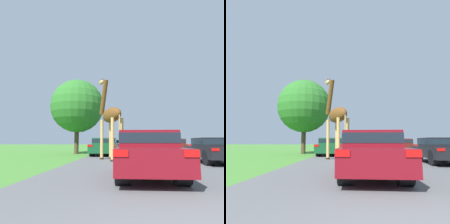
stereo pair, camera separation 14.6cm
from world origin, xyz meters
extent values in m
cube|color=#5B5B5E|center=(0.00, 30.00, 0.00)|extent=(8.26, 120.00, 0.00)
cylinder|color=tan|center=(-2.78, 10.69, 1.19)|extent=(0.18, 0.18, 2.39)
cylinder|color=#2D2319|center=(-2.78, 10.69, 0.06)|extent=(0.24, 0.24, 0.11)
cylinder|color=tan|center=(-2.26, 10.99, 1.19)|extent=(0.18, 0.18, 2.39)
cylinder|color=#2D2319|center=(-2.26, 10.99, 0.06)|extent=(0.24, 0.24, 0.11)
cylinder|color=tan|center=(-2.03, 9.39, 1.19)|extent=(0.18, 0.18, 2.39)
cylinder|color=#2D2319|center=(-2.03, 9.39, 0.06)|extent=(0.24, 0.24, 0.11)
cylinder|color=tan|center=(-1.51, 9.69, 1.19)|extent=(0.18, 0.18, 2.39)
cylinder|color=#2D2319|center=(-1.51, 9.69, 0.06)|extent=(0.24, 0.24, 0.11)
ellipsoid|color=brown|center=(-2.14, 10.19, 2.63)|extent=(1.68, 2.21, 0.90)
cylinder|color=brown|center=(-2.72, 11.19, 3.96)|extent=(0.75, 1.00, 2.25)
ellipsoid|color=tan|center=(-2.95, 11.59, 5.09)|extent=(0.49, 0.61, 0.30)
cylinder|color=tan|center=(-1.64, 9.31, 1.98)|extent=(0.06, 0.06, 1.31)
cone|color=brown|center=(-2.92, 11.41, 5.32)|extent=(0.07, 0.07, 0.16)
cone|color=brown|center=(-2.81, 11.48, 5.32)|extent=(0.07, 0.07, 0.16)
cube|color=maroon|center=(-0.64, 4.75, 0.59)|extent=(1.81, 3.98, 0.62)
cube|color=maroon|center=(-0.64, 4.75, 1.14)|extent=(1.63, 1.79, 0.47)
cube|color=#19232D|center=(-0.64, 4.75, 1.16)|extent=(1.65, 1.81, 0.28)
cube|color=red|center=(-1.39, 2.75, 0.81)|extent=(0.33, 0.03, 0.15)
cube|color=red|center=(0.10, 2.75, 0.81)|extent=(0.33, 0.03, 0.15)
cylinder|color=black|center=(-1.37, 5.95, 0.33)|extent=(0.36, 0.66, 0.66)
cylinder|color=black|center=(0.08, 5.95, 0.33)|extent=(0.36, 0.66, 0.66)
cylinder|color=black|center=(-1.37, 3.56, 0.33)|extent=(0.36, 0.66, 0.66)
cylinder|color=black|center=(0.08, 3.56, 0.33)|extent=(0.36, 0.66, 0.66)
cube|color=silver|center=(-2.92, 21.39, 0.54)|extent=(1.75, 4.58, 0.53)
cube|color=silver|center=(-2.92, 21.39, 1.05)|extent=(1.57, 2.06, 0.48)
cube|color=#19232D|center=(-2.92, 21.39, 1.07)|extent=(1.59, 2.08, 0.29)
cube|color=red|center=(-3.63, 19.09, 0.73)|extent=(0.31, 0.03, 0.13)
cube|color=red|center=(-2.20, 19.09, 0.73)|extent=(0.31, 0.03, 0.13)
cylinder|color=black|center=(-3.62, 22.76, 0.32)|extent=(0.35, 0.65, 0.65)
cylinder|color=black|center=(-2.22, 22.76, 0.32)|extent=(0.35, 0.65, 0.65)
cylinder|color=black|center=(-3.62, 20.02, 0.32)|extent=(0.35, 0.65, 0.65)
cylinder|color=black|center=(-2.22, 20.02, 0.32)|extent=(0.35, 0.65, 0.65)
cube|color=navy|center=(2.85, 22.93, 0.56)|extent=(1.82, 4.17, 0.60)
cube|color=navy|center=(2.85, 22.93, 1.15)|extent=(1.63, 1.88, 0.57)
cube|color=#19232D|center=(2.85, 22.93, 1.17)|extent=(1.65, 1.89, 0.34)
cube|color=red|center=(2.10, 20.84, 0.77)|extent=(0.33, 0.03, 0.14)
cube|color=red|center=(3.59, 20.84, 0.77)|extent=(0.33, 0.03, 0.14)
cylinder|color=black|center=(2.12, 24.18, 0.31)|extent=(0.36, 0.62, 0.62)
cylinder|color=black|center=(3.58, 24.18, 0.31)|extent=(0.36, 0.62, 0.62)
cylinder|color=black|center=(2.12, 21.68, 0.31)|extent=(0.36, 0.62, 0.62)
cylinder|color=black|center=(3.58, 21.68, 0.31)|extent=(0.36, 0.62, 0.62)
cube|color=#561914|center=(2.98, 16.84, 0.57)|extent=(1.73, 4.38, 0.58)
cube|color=#561914|center=(2.98, 16.84, 1.08)|extent=(1.56, 1.97, 0.46)
cube|color=#19232D|center=(2.98, 16.84, 1.11)|extent=(1.57, 1.99, 0.27)
cube|color=red|center=(2.27, 14.64, 0.77)|extent=(0.31, 0.03, 0.14)
cube|color=red|center=(3.69, 14.64, 0.77)|extent=(0.31, 0.03, 0.14)
cylinder|color=black|center=(2.28, 18.16, 0.32)|extent=(0.35, 0.65, 0.65)
cylinder|color=black|center=(3.67, 18.16, 0.32)|extent=(0.35, 0.65, 0.65)
cylinder|color=black|center=(2.28, 15.53, 0.32)|extent=(0.35, 0.65, 0.65)
cylinder|color=black|center=(3.67, 15.53, 0.32)|extent=(0.35, 0.65, 0.65)
cube|color=black|center=(3.13, 9.06, 0.55)|extent=(1.77, 3.92, 0.51)
cube|color=black|center=(3.13, 9.06, 1.03)|extent=(1.59, 1.76, 0.45)
cube|color=#19232D|center=(3.13, 9.06, 1.05)|extent=(1.61, 1.78, 0.27)
cube|color=red|center=(2.40, 7.09, 0.73)|extent=(0.32, 0.03, 0.12)
cylinder|color=black|center=(2.42, 10.23, 0.35)|extent=(0.35, 0.69, 0.69)
cylinder|color=black|center=(3.83, 10.23, 0.35)|extent=(0.35, 0.69, 0.69)
cylinder|color=black|center=(2.42, 7.88, 0.35)|extent=(0.35, 0.69, 0.69)
cube|color=#144C28|center=(-3.00, 14.44, 0.56)|extent=(1.93, 4.26, 0.63)
cube|color=#144C28|center=(-3.00, 14.44, 1.11)|extent=(1.74, 1.92, 0.47)
cube|color=#19232D|center=(-3.00, 14.44, 1.13)|extent=(1.76, 1.94, 0.28)
cube|color=red|center=(-3.79, 12.30, 0.79)|extent=(0.35, 0.03, 0.15)
cube|color=red|center=(-2.21, 12.30, 0.79)|extent=(0.35, 0.03, 0.15)
cylinder|color=black|center=(-3.77, 15.72, 0.29)|extent=(0.39, 0.57, 0.57)
cylinder|color=black|center=(-2.23, 15.72, 0.29)|extent=(0.39, 0.57, 0.57)
cylinder|color=black|center=(-3.77, 13.16, 0.29)|extent=(0.39, 0.57, 0.57)
cylinder|color=black|center=(-2.23, 13.16, 0.29)|extent=(0.39, 0.57, 0.57)
cylinder|color=#4C3828|center=(-5.68, 15.96, 1.77)|extent=(0.39, 0.39, 3.55)
sphere|color=#2D7028|center=(-5.68, 15.96, 4.26)|extent=(4.77, 4.77, 4.77)
camera|label=1|loc=(-1.26, -1.57, 1.06)|focal=32.00mm
camera|label=2|loc=(-1.11, -1.56, 1.06)|focal=32.00mm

